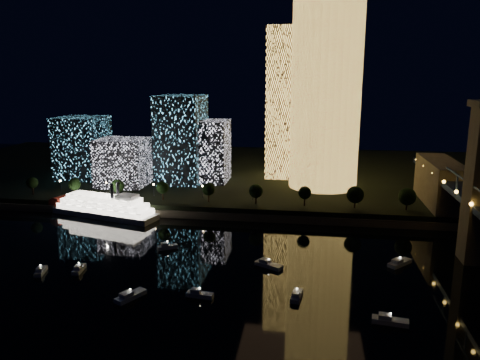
% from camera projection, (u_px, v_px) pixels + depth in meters
% --- Properties ---
extents(ground, '(520.00, 520.00, 0.00)m').
position_uv_depth(ground, '(254.00, 328.00, 108.61)').
color(ground, black).
rests_on(ground, ground).
extents(far_bank, '(420.00, 160.00, 5.00)m').
position_uv_depth(far_bank, '(288.00, 174.00, 262.32)').
color(far_bank, black).
rests_on(far_bank, ground).
extents(seawall, '(420.00, 6.00, 3.00)m').
position_uv_depth(seawall, '(279.00, 217.00, 187.34)').
color(seawall, '#6B5E4C').
rests_on(seawall, ground).
extents(tower_cylindrical, '(34.00, 34.00, 89.53)m').
position_uv_depth(tower_cylindrical, '(326.00, 91.00, 214.52)').
color(tower_cylindrical, '#FABE50').
rests_on(tower_cylindrical, far_bank).
extents(tower_rectangular, '(23.76, 23.76, 75.59)m').
position_uv_depth(tower_rectangular, '(291.00, 103.00, 240.40)').
color(tower_rectangular, '#FABE50').
rests_on(tower_rectangular, far_bank).
extents(midrise_blocks, '(86.97, 37.54, 42.55)m').
position_uv_depth(midrise_blocks, '(152.00, 147.00, 233.14)').
color(midrise_blocks, silver).
rests_on(midrise_blocks, far_bank).
extents(riverboat, '(50.67, 22.03, 15.00)m').
position_uv_depth(riverboat, '(100.00, 207.00, 193.90)').
color(riverboat, silver).
rests_on(riverboat, ground).
extents(motorboats, '(120.78, 74.82, 2.78)m').
position_uv_depth(motorboats, '(195.00, 302.00, 119.13)').
color(motorboats, silver).
rests_on(motorboats, ground).
extents(esplanade_trees, '(166.00, 6.96, 8.98)m').
position_uv_depth(esplanade_trees, '(242.00, 190.00, 193.46)').
color(esplanade_trees, black).
rests_on(esplanade_trees, far_bank).
extents(street_lamps, '(132.70, 0.70, 5.65)m').
position_uv_depth(street_lamps, '(202.00, 189.00, 202.21)').
color(street_lamps, black).
rests_on(street_lamps, far_bank).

